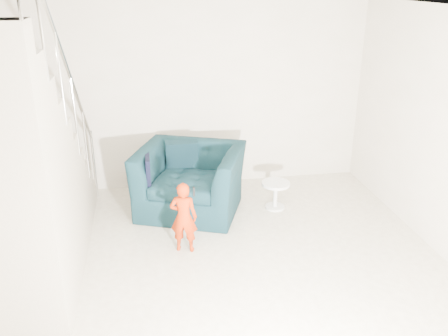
{
  "coord_description": "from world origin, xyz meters",
  "views": [
    {
      "loc": [
        -0.72,
        -3.96,
        2.97
      ],
      "look_at": [
        0.15,
        1.2,
        0.85
      ],
      "focal_mm": 38.0,
      "sensor_mm": 36.0,
      "label": 1
    }
  ],
  "objects_px": {
    "staircase": "(21,197)",
    "side_table": "(276,191)",
    "armchair": "(190,180)",
    "toddler": "(184,217)"
  },
  "relations": [
    {
      "from": "staircase",
      "to": "side_table",
      "type": "bearing_deg",
      "value": 21.37
    },
    {
      "from": "armchair",
      "to": "staircase",
      "type": "xyz_separation_m",
      "value": [
        -1.8,
        -1.31,
        0.51
      ]
    },
    {
      "from": "armchair",
      "to": "staircase",
      "type": "height_order",
      "value": "staircase"
    },
    {
      "from": "armchair",
      "to": "side_table",
      "type": "distance_m",
      "value": 1.17
    },
    {
      "from": "armchair",
      "to": "staircase",
      "type": "bearing_deg",
      "value": -122.81
    },
    {
      "from": "toddler",
      "to": "armchair",
      "type": "bearing_deg",
      "value": -85.42
    },
    {
      "from": "side_table",
      "to": "armchair",
      "type": "bearing_deg",
      "value": 172.19
    },
    {
      "from": "armchair",
      "to": "toddler",
      "type": "distance_m",
      "value": 1.04
    },
    {
      "from": "armchair",
      "to": "toddler",
      "type": "xyz_separation_m",
      "value": [
        -0.18,
        -1.03,
        -0.01
      ]
    },
    {
      "from": "armchair",
      "to": "staircase",
      "type": "distance_m",
      "value": 2.28
    }
  ]
}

